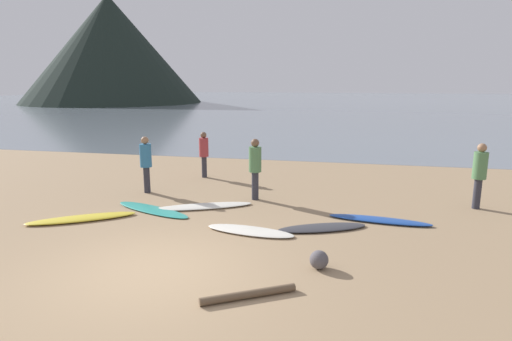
% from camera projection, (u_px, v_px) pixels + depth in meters
% --- Properties ---
extents(ground_plane, '(120.00, 120.00, 0.20)m').
position_uv_depth(ground_plane, '(263.00, 167.00, 17.23)').
color(ground_plane, '#997C5B').
rests_on(ground_plane, ground).
extents(ocean_water, '(140.00, 100.00, 0.01)m').
position_uv_depth(ocean_water, '(328.00, 102.00, 66.05)').
color(ocean_water, slate).
rests_on(ocean_water, ground).
extents(headland_hill, '(26.03, 26.03, 15.39)m').
position_uv_depth(headland_hill, '(111.00, 50.00, 62.95)').
color(headland_hill, black).
rests_on(headland_hill, ground).
extents(surfboard_0, '(2.42, 1.82, 0.10)m').
position_uv_depth(surfboard_0, '(82.00, 218.00, 10.42)').
color(surfboard_0, yellow).
rests_on(surfboard_0, ground).
extents(surfboard_1, '(2.52, 1.46, 0.06)m').
position_uv_depth(surfboard_1, '(152.00, 210.00, 11.18)').
color(surfboard_1, teal).
rests_on(surfboard_1, ground).
extents(surfboard_2, '(2.65, 1.64, 0.08)m').
position_uv_depth(surfboard_2, '(203.00, 206.00, 11.45)').
color(surfboard_2, silver).
rests_on(surfboard_2, ground).
extents(surfboard_3, '(2.12, 0.89, 0.08)m').
position_uv_depth(surfboard_3, '(250.00, 231.00, 9.58)').
color(surfboard_3, silver).
rests_on(surfboard_3, ground).
extents(surfboard_4, '(2.15, 1.35, 0.08)m').
position_uv_depth(surfboard_4, '(322.00, 228.00, 9.79)').
color(surfboard_4, '#333338').
rests_on(surfboard_4, ground).
extents(surfboard_5, '(2.45, 0.74, 0.09)m').
position_uv_depth(surfboard_5, '(379.00, 220.00, 10.31)').
color(surfboard_5, '#1E479E').
rests_on(surfboard_5, ground).
extents(person_0, '(0.34, 0.34, 1.70)m').
position_uv_depth(person_0, '(146.00, 160.00, 12.79)').
color(person_0, '#2D2D38').
rests_on(person_0, ground).
extents(person_1, '(0.35, 0.35, 1.74)m').
position_uv_depth(person_1, '(480.00, 171.00, 11.17)').
color(person_1, '#2D2D38').
rests_on(person_1, ground).
extents(person_2, '(0.32, 0.32, 1.59)m').
position_uv_depth(person_2, '(204.00, 151.00, 14.84)').
color(person_2, '#2D2D38').
rests_on(person_2, ground).
extents(person_3, '(0.35, 0.35, 1.74)m').
position_uv_depth(person_3, '(255.00, 164.00, 12.03)').
color(person_3, '#2D2D38').
rests_on(person_3, ground).
extents(driftwood_log, '(1.40, 0.90, 0.13)m').
position_uv_depth(driftwood_log, '(249.00, 294.00, 6.69)').
color(driftwood_log, brown).
rests_on(driftwood_log, ground).
extents(beach_rock_near, '(0.34, 0.34, 0.34)m').
position_uv_depth(beach_rock_near, '(319.00, 260.00, 7.72)').
color(beach_rock_near, '#504C51').
rests_on(beach_rock_near, ground).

